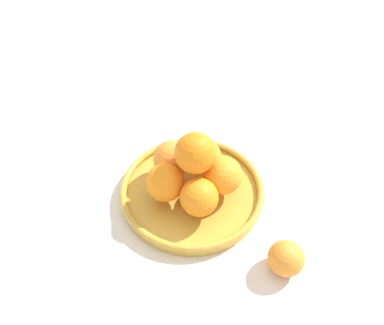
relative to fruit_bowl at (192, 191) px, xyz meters
name	(u,v)px	position (x,y,z in m)	size (l,w,h in m)	color
ground_plane	(192,195)	(0.00, 0.00, -0.02)	(4.00, 4.00, 0.00)	silver
fruit_bowl	(192,191)	(0.00, 0.00, 0.00)	(0.31, 0.31, 0.03)	gold
orange_pile	(193,170)	(0.00, 0.00, 0.07)	(0.19, 0.19, 0.15)	orange
stray_orange	(286,258)	(-0.03, -0.24, 0.02)	(0.07, 0.07, 0.07)	orange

